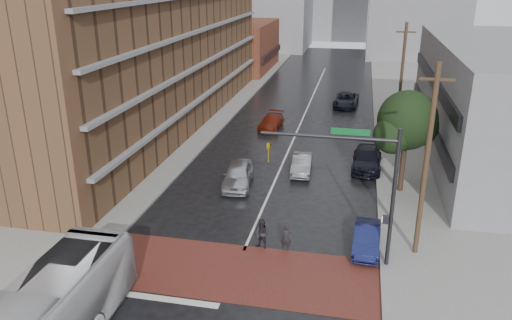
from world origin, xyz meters
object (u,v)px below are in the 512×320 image
at_px(car_travel_b, 302,164).
at_px(car_travel_c, 271,122).
at_px(pedestrian_b, 262,234).
at_px(car_parked_mid, 367,159).
at_px(pedestrian_a, 286,238).
at_px(car_parked_far, 367,157).
at_px(car_parked_near, 367,238).
at_px(suv_travel, 346,100).
at_px(car_travel_a, 238,175).

bearing_deg(car_travel_b, car_travel_c, 109.02).
xyz_separation_m(pedestrian_b, car_parked_mid, (5.41, 13.00, -0.07)).
relative_size(pedestrian_a, car_parked_far, 0.40).
height_order(car_parked_near, car_parked_far, car_parked_far).
xyz_separation_m(suv_travel, car_parked_mid, (2.25, -18.43, 0.01)).
bearing_deg(car_travel_a, car_parked_near, -44.69).
height_order(pedestrian_a, car_travel_c, pedestrian_a).
xyz_separation_m(pedestrian_a, car_travel_a, (-4.53, 7.83, 0.03)).
xyz_separation_m(car_travel_c, suv_travel, (6.58, 9.78, 0.09)).
relative_size(pedestrian_b, car_parked_mid, 0.32).
height_order(car_travel_c, suv_travel, suv_travel).
bearing_deg(car_travel_c, car_travel_b, -64.52).
relative_size(pedestrian_b, car_parked_near, 0.42).
relative_size(pedestrian_b, car_travel_c, 0.37).
xyz_separation_m(suv_travel, car_parked_far, (2.25, -17.80, -0.09)).
bearing_deg(car_travel_a, pedestrian_a, -66.37).
xyz_separation_m(car_travel_a, car_parked_far, (8.66, 5.80, -0.14)).
height_order(car_travel_b, car_parked_mid, car_parked_mid).
distance_m(pedestrian_b, car_parked_far, 14.66).
bearing_deg(pedestrian_a, car_parked_mid, 70.61).
relative_size(car_travel_a, car_parked_mid, 0.90).
height_order(car_travel_c, car_parked_near, car_travel_c).
bearing_deg(car_parked_mid, car_travel_b, -156.32).
bearing_deg(car_parked_near, car_parked_mid, 92.04).
bearing_deg(suv_travel, car_travel_b, -93.12).
xyz_separation_m(pedestrian_b, car_parked_far, (5.41, 13.63, -0.17)).
xyz_separation_m(car_travel_b, car_parked_far, (4.65, 2.49, -0.00)).
bearing_deg(car_parked_near, car_travel_b, 116.71).
bearing_deg(car_parked_near, pedestrian_a, -164.35).
bearing_deg(car_travel_a, car_travel_c, 84.30).
bearing_deg(car_travel_c, car_travel_a, -85.48).
height_order(car_travel_c, car_parked_mid, car_parked_mid).
bearing_deg(car_travel_b, car_parked_far, 25.48).
xyz_separation_m(pedestrian_b, car_travel_c, (-3.42, 21.64, -0.18)).
distance_m(car_travel_c, car_parked_far, 11.93).
relative_size(pedestrian_a, car_travel_c, 0.34).
relative_size(pedestrian_b, car_travel_b, 0.42).
xyz_separation_m(pedestrian_a, car_parked_far, (4.13, 13.63, -0.11)).
xyz_separation_m(car_travel_b, car_parked_mid, (4.65, 1.87, 0.10)).
xyz_separation_m(pedestrian_b, car_parked_near, (5.41, 1.00, -0.19)).
bearing_deg(pedestrian_a, car_parked_far, 71.37).
bearing_deg(car_travel_a, car_travel_b, 33.12).
bearing_deg(suv_travel, car_travel_a, -101.56).
relative_size(car_travel_a, car_travel_b, 1.18).
height_order(car_travel_a, car_parked_far, car_travel_a).
height_order(pedestrian_a, car_travel_b, pedestrian_a).
height_order(suv_travel, car_parked_mid, car_parked_mid).
relative_size(suv_travel, car_parked_far, 1.39).
distance_m(suv_travel, car_parked_near, 30.51).
bearing_deg(pedestrian_a, car_travel_b, 90.93).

